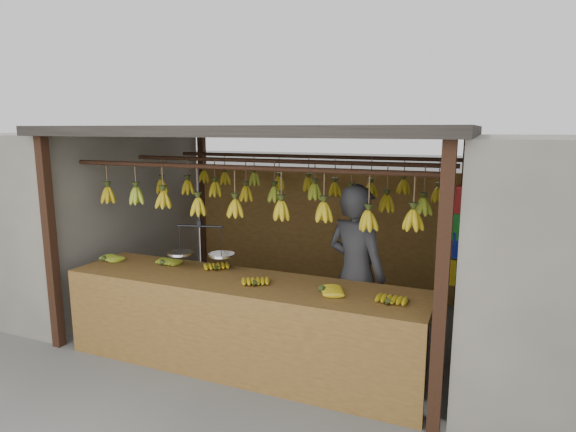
% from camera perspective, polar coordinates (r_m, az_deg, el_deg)
% --- Properties ---
extents(ground, '(80.00, 80.00, 0.00)m').
position_cam_1_polar(ground, '(6.09, -1.11, -12.60)').
color(ground, '#5B5B57').
extents(stall, '(4.30, 3.30, 2.40)m').
position_cam_1_polar(stall, '(5.92, 0.11, 6.45)').
color(stall, black).
rests_on(stall, ground).
extents(neighbor_left, '(3.00, 3.00, 2.30)m').
position_cam_1_polar(neighbor_left, '(7.89, -25.84, 0.38)').
color(neighbor_left, slate).
rests_on(neighbor_left, ground).
extents(counter, '(3.67, 0.84, 0.96)m').
position_cam_1_polar(counter, '(4.77, -6.31, -10.15)').
color(counter, brown).
rests_on(counter, ground).
extents(hanging_bananas, '(3.57, 2.21, 0.38)m').
position_cam_1_polar(hanging_bananas, '(5.66, -1.10, 2.64)').
color(hanging_bananas, '#AF9312').
rests_on(hanging_bananas, ground).
extents(balance_scale, '(0.69, 0.37, 0.93)m').
position_cam_1_polar(balance_scale, '(5.09, -10.32, -3.88)').
color(balance_scale, black).
rests_on(balance_scale, ground).
extents(vendor, '(0.79, 0.66, 1.84)m').
position_cam_1_polar(vendor, '(4.93, 8.04, -6.88)').
color(vendor, '#262628').
rests_on(vendor, ground).
extents(bag_bundles, '(0.08, 0.26, 1.29)m').
position_cam_1_polar(bag_bundles, '(6.63, 19.34, -2.14)').
color(bag_bundles, red).
rests_on(bag_bundles, ground).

